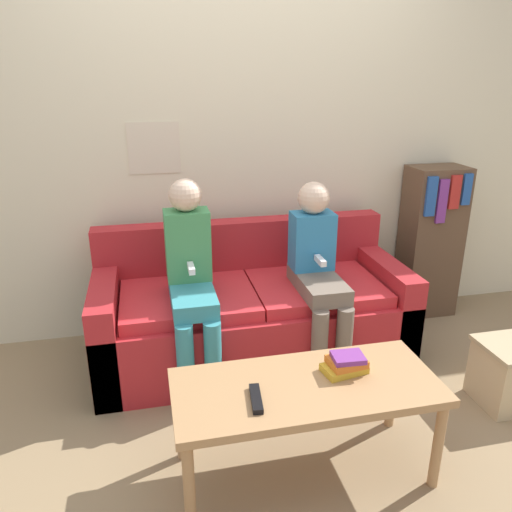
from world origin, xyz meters
TOP-DOWN VIEW (x-y plane):
  - ground_plane at (0.00, 0.00)m, footprint 10.00×10.00m
  - wall_back at (-0.00, 0.98)m, footprint 8.00×0.06m
  - couch at (0.00, 0.50)m, footprint 1.81×0.77m
  - coffee_table at (0.01, -0.51)m, footprint 1.10×0.48m
  - person_left at (-0.37, 0.32)m, footprint 0.24×0.54m
  - person_right at (0.35, 0.32)m, footprint 0.24×0.54m
  - tv_remote at (-0.21, -0.57)m, footprint 0.06×0.17m
  - book_stack at (0.20, -0.46)m, footprint 0.20×0.14m
  - bookshelf at (1.35, 0.80)m, footprint 0.38×0.28m
  - storage_box at (1.22, -0.27)m, footprint 0.36×0.31m

SIDE VIEW (x-z plane):
  - ground_plane at x=0.00m, z-range 0.00..0.00m
  - storage_box at x=1.22m, z-range 0.00..0.34m
  - couch at x=0.00m, z-range -0.11..0.66m
  - coffee_table at x=0.01m, z-range 0.17..0.62m
  - tv_remote at x=-0.21m, z-range 0.45..0.47m
  - book_stack at x=0.20m, z-range 0.44..0.53m
  - bookshelf at x=1.35m, z-range 0.00..1.06m
  - person_right at x=0.35m, z-range 0.07..1.14m
  - person_left at x=-0.37m, z-range 0.07..1.19m
  - wall_back at x=0.00m, z-range 0.00..2.60m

